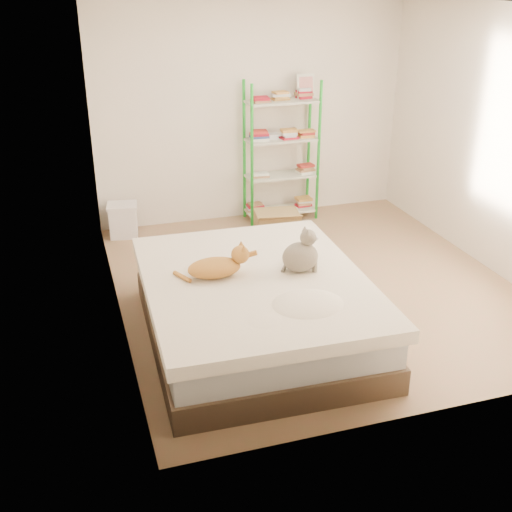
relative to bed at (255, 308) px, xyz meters
name	(u,v)px	position (x,y,z in m)	size (l,w,h in m)	color
room	(319,158)	(0.85, 0.77, 1.02)	(3.81, 4.21, 2.61)	#A26F53
bed	(255,308)	(0.00, 0.00, 0.00)	(1.85, 2.28, 0.57)	#4A3C2C
orange_cat	(214,265)	(-0.32, 0.11, 0.39)	(0.52, 0.28, 0.21)	#C98837
grey_cat	(300,251)	(0.39, 0.01, 0.47)	(0.27, 0.33, 0.37)	gray
shelf_unit	(282,150)	(1.16, 2.65, 0.59)	(0.88, 0.36, 1.74)	green
cardboard_box	(277,226)	(0.87, 1.95, -0.11)	(0.55, 0.54, 0.40)	#8F744D
white_bin	(123,220)	(-0.80, 2.62, -0.08)	(0.38, 0.35, 0.39)	white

